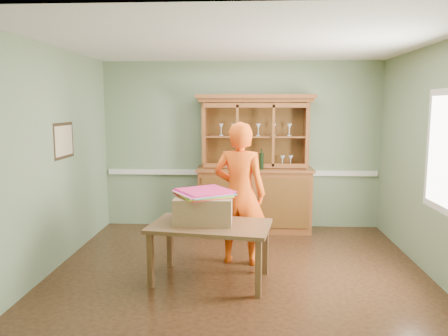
# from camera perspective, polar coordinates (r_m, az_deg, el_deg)

# --- Properties ---
(floor) EXTENTS (4.50, 4.50, 0.00)m
(floor) POSITION_cam_1_polar(r_m,az_deg,el_deg) (5.50, 1.89, -13.10)
(floor) COLOR #4B2C18
(floor) RESTS_ON ground
(ceiling) EXTENTS (4.50, 4.50, 0.00)m
(ceiling) POSITION_cam_1_polar(r_m,az_deg,el_deg) (5.17, 2.03, 16.02)
(ceiling) COLOR white
(ceiling) RESTS_ON wall_back
(wall_back) EXTENTS (4.50, 0.00, 4.50)m
(wall_back) POSITION_cam_1_polar(r_m,az_deg,el_deg) (7.15, 2.25, 2.99)
(wall_back) COLOR gray
(wall_back) RESTS_ON floor
(wall_left) EXTENTS (0.00, 4.00, 4.00)m
(wall_left) POSITION_cam_1_polar(r_m,az_deg,el_deg) (5.67, -21.43, 1.09)
(wall_left) COLOR gray
(wall_left) RESTS_ON floor
(wall_right) EXTENTS (0.00, 4.00, 4.00)m
(wall_right) POSITION_cam_1_polar(r_m,az_deg,el_deg) (5.60, 25.66, 0.76)
(wall_right) COLOR gray
(wall_right) RESTS_ON floor
(wall_front) EXTENTS (4.50, 0.00, 4.50)m
(wall_front) POSITION_cam_1_polar(r_m,az_deg,el_deg) (3.19, 1.30, -3.43)
(wall_front) COLOR gray
(wall_front) RESTS_ON floor
(chair_rail) EXTENTS (4.41, 0.05, 0.08)m
(chair_rail) POSITION_cam_1_polar(r_m,az_deg,el_deg) (7.18, 2.23, -0.60)
(chair_rail) COLOR white
(chair_rail) RESTS_ON wall_back
(framed_map) EXTENTS (0.03, 0.60, 0.46)m
(framed_map) POSITION_cam_1_polar(r_m,az_deg,el_deg) (5.91, -20.15, 3.37)
(framed_map) COLOR #2F2113
(framed_map) RESTS_ON wall_left
(window_panel) EXTENTS (0.03, 0.96, 1.36)m
(window_panel) POSITION_cam_1_polar(r_m,az_deg,el_deg) (5.30, 26.79, 1.96)
(window_panel) COLOR white
(window_panel) RESTS_ON wall_right
(china_hutch) EXTENTS (1.84, 0.61, 2.16)m
(china_hutch) POSITION_cam_1_polar(r_m,az_deg,el_deg) (6.99, 4.01, -2.03)
(china_hutch) COLOR brown
(china_hutch) RESTS_ON floor
(dining_table) EXTENTS (1.44, 0.99, 0.67)m
(dining_table) POSITION_cam_1_polar(r_m,az_deg,el_deg) (4.99, -1.84, -8.20)
(dining_table) COLOR brown
(dining_table) RESTS_ON floor
(cardboard_box) EXTENTS (0.65, 0.52, 0.30)m
(cardboard_box) POSITION_cam_1_polar(r_m,az_deg,el_deg) (5.03, -2.68, -5.38)
(cardboard_box) COLOR #A97857
(cardboard_box) RESTS_ON dining_table
(kite_stack) EXTENTS (0.74, 0.74, 0.06)m
(kite_stack) POSITION_cam_1_polar(r_m,az_deg,el_deg) (5.01, -2.54, -3.28)
(kite_stack) COLOR red
(kite_stack) RESTS_ON cardboard_box
(person) EXTENTS (0.72, 0.54, 1.80)m
(person) POSITION_cam_1_polar(r_m,az_deg,el_deg) (5.49, 2.06, -3.34)
(person) COLOR #F3530F
(person) RESTS_ON floor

